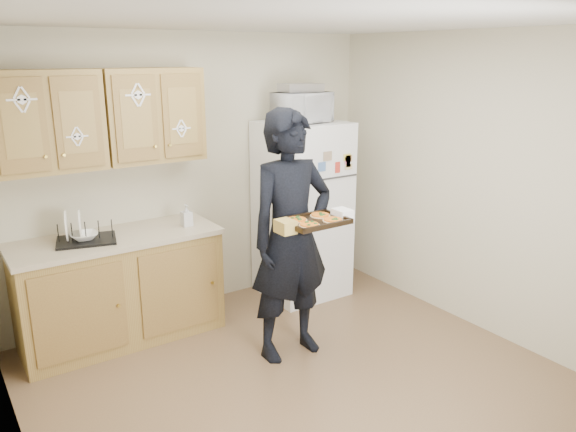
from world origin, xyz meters
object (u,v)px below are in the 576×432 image
Objects in this scene: baking_tray at (315,222)px; microwave at (302,108)px; person at (291,237)px; dish_rack at (85,231)px; refrigerator at (302,210)px.

baking_tray is 0.89× the size of microwave.
baking_tray is at bearing -128.95° from microwave.
person is at bearing 89.34° from baking_tray.
microwave is at bearing 58.32° from baking_tray.
microwave is at bearing -2.70° from dish_rack.
dish_rack is at bearing 142.36° from person.
baking_tray is 1.01× the size of dish_rack.
baking_tray is (-0.76, -1.23, 0.31)m from refrigerator.
dish_rack is at bearing 169.70° from microwave.
dish_rack is (-1.99, 0.09, -0.85)m from microwave.
refrigerator is at bearing 40.49° from microwave.
person reaches higher than dish_rack.
person is 0.36m from baking_tray.
baking_tray reaches higher than dish_rack.
person is at bearing -37.31° from dish_rack.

